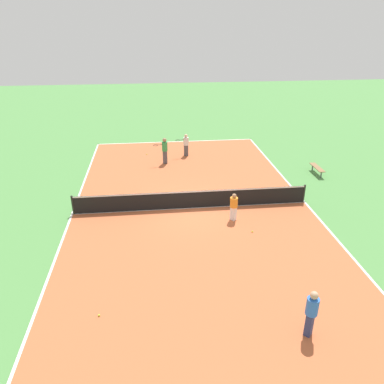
% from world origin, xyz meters
% --- Properties ---
extents(ground_plane, '(80.00, 80.00, 0.00)m').
position_xyz_m(ground_plane, '(0.00, 0.00, 0.00)').
color(ground_plane, '#518E47').
extents(court_surface, '(11.90, 22.44, 0.02)m').
position_xyz_m(court_surface, '(0.00, 0.00, 0.01)').
color(court_surface, '#C66038').
rests_on(court_surface, ground_plane).
extents(tennis_net, '(11.70, 0.10, 0.97)m').
position_xyz_m(tennis_net, '(0.00, 0.00, 0.52)').
color(tennis_net, black).
rests_on(tennis_net, court_surface).
extents(bench, '(0.36, 1.57, 0.45)m').
position_xyz_m(bench, '(-8.11, -3.67, 0.39)').
color(bench, olive).
rests_on(bench, ground_plane).
extents(player_far_green, '(0.98, 0.54, 1.72)m').
position_xyz_m(player_far_green, '(1.05, -6.51, 1.01)').
color(player_far_green, '#4C4C51').
rests_on(player_far_green, court_surface).
extents(player_far_white, '(0.98, 0.55, 1.53)m').
position_xyz_m(player_far_white, '(-0.46, -7.87, 0.89)').
color(player_far_white, '#4C4C51').
rests_on(player_far_white, court_surface).
extents(player_near_blue, '(0.51, 0.51, 1.61)m').
position_xyz_m(player_near_blue, '(-2.55, 8.64, 0.93)').
color(player_near_blue, navy).
rests_on(player_near_blue, court_surface).
extents(player_center_orange, '(0.51, 0.51, 1.36)m').
position_xyz_m(player_center_orange, '(-1.80, 1.43, 0.78)').
color(player_center_orange, white).
rests_on(player_center_orange, court_surface).
extents(tennis_ball_left_sideline, '(0.07, 0.07, 0.07)m').
position_xyz_m(tennis_ball_left_sideline, '(-2.41, 2.65, 0.06)').
color(tennis_ball_left_sideline, '#CCE033').
rests_on(tennis_ball_left_sideline, court_surface).
extents(tennis_ball_right_alley, '(0.07, 0.07, 0.07)m').
position_xyz_m(tennis_ball_right_alley, '(3.81, 7.17, 0.06)').
color(tennis_ball_right_alley, '#CCE033').
rests_on(tennis_ball_right_alley, court_surface).
extents(tennis_ball_near_net, '(0.07, 0.07, 0.07)m').
position_xyz_m(tennis_ball_near_net, '(2.24, -8.36, 0.06)').
color(tennis_ball_near_net, '#CCE033').
rests_on(tennis_ball_near_net, court_surface).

